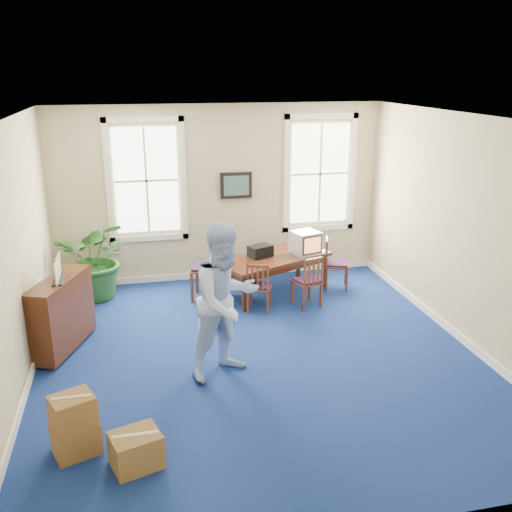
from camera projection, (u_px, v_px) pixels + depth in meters
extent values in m
plane|color=navy|center=(258.00, 356.00, 7.87)|extent=(6.50, 6.50, 0.00)
plane|color=white|center=(259.00, 118.00, 6.87)|extent=(6.50, 6.50, 0.00)
plane|color=#C5B38A|center=(220.00, 194.00, 10.39)|extent=(6.50, 0.00, 6.50)
plane|color=#C5B38A|center=(351.00, 367.00, 4.36)|extent=(6.50, 0.00, 6.50)
plane|color=#C5B38A|center=(12.00, 261.00, 6.76)|extent=(0.00, 6.50, 6.50)
plane|color=#C5B38A|center=(467.00, 232.00, 7.98)|extent=(0.00, 6.50, 6.50)
cube|color=white|center=(221.00, 274.00, 10.84)|extent=(6.00, 0.04, 0.12)
cube|color=white|center=(31.00, 375.00, 7.25)|extent=(0.04, 6.50, 0.12)
cube|color=white|center=(453.00, 331.00, 8.46)|extent=(0.04, 6.50, 0.12)
cube|color=white|center=(320.00, 252.00, 10.04)|extent=(0.20, 0.22, 0.04)
cube|color=black|center=(260.00, 251.00, 9.84)|extent=(0.47, 0.40, 0.20)
imported|color=#ADCDFF|center=(226.00, 301.00, 7.13)|extent=(1.23, 1.14, 2.02)
cube|color=#4C2411|center=(62.00, 316.00, 7.91)|extent=(0.81, 1.33, 1.01)
imported|color=#225620|center=(98.00, 258.00, 9.67)|extent=(1.44, 1.30, 1.42)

